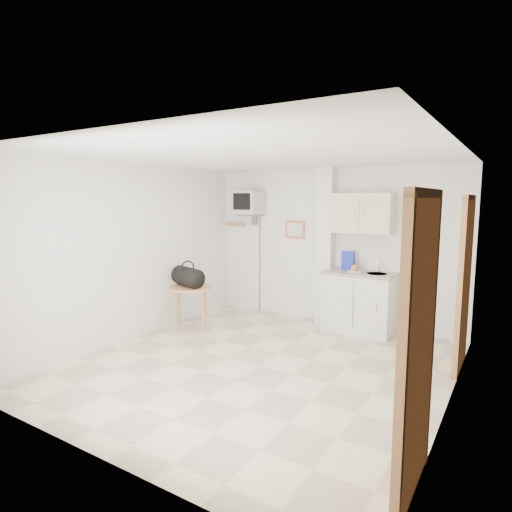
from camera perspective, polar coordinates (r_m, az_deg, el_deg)
The scene contains 7 objects.
ground at distance 5.37m, azimuth 0.36°, elevation -14.41°, with size 4.50×4.50×0.00m, color beige.
room_envelope at distance 4.95m, azimuth 3.28°, elevation 2.10°, with size 4.24×4.54×2.55m.
kitchenette at distance 6.68m, azimuth 13.70°, elevation -3.03°, with size 1.03×0.58×2.10m.
crt_television at distance 7.46m, azimuth -1.00°, elevation 7.03°, with size 0.44×0.45×2.15m.
round_table at distance 6.65m, azimuth -8.76°, elevation -4.75°, with size 0.67×0.67×0.68m.
duffel_bag at distance 6.63m, azimuth -9.08°, elevation -2.73°, with size 0.61×0.46×0.40m.
water_bottle at distance 4.85m, azimuth 21.15°, elevation -15.56°, with size 0.11×0.11×0.32m.
Camera 1 is at (2.60, -4.24, 2.01)m, focal length 30.00 mm.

